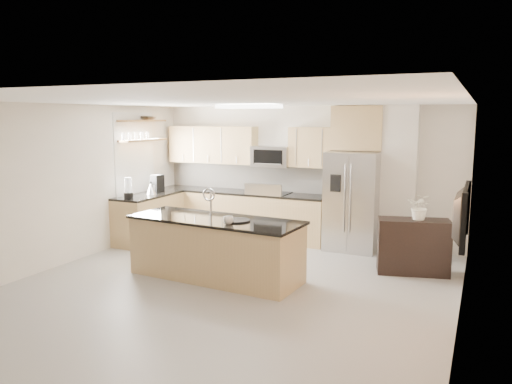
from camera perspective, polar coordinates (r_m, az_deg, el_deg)
The scene contains 27 objects.
floor at distance 7.10m, azimuth -3.44°, elevation -11.09°, with size 6.50×6.50×0.00m, color gray.
ceiling at distance 6.70m, azimuth -3.64°, elevation 10.37°, with size 6.00×6.50×0.02m, color white.
wall_back at distance 9.74m, azimuth 5.53°, elevation 2.10°, with size 6.00×0.02×2.60m, color silver.
wall_front at distance 4.27m, azimuth -24.77°, elevation -6.98°, with size 6.00×0.02×2.60m, color silver.
wall_left at distance 8.60m, azimuth -21.45°, elevation 0.70°, with size 0.02×6.50×2.60m, color silver.
wall_right at distance 6.00m, azimuth 22.66°, elevation -2.55°, with size 0.02×6.50×2.60m, color silver.
back_counter at distance 10.04m, azimuth -1.76°, elevation -2.44°, with size 3.55×0.66×1.44m.
left_counter at distance 9.89m, azimuth -12.14°, elevation -2.88°, with size 0.66×1.50×0.92m.
range at distance 9.78m, azimuth 1.50°, elevation -2.74°, with size 0.76×0.64×1.14m.
upper_cabinets at distance 10.05m, azimuth -1.80°, elevation 5.34°, with size 3.50×0.33×0.75m.
microwave at distance 9.73m, azimuth 1.81°, elevation 4.08°, with size 0.76×0.40×0.40m.
refrigerator at distance 9.14m, azimuth 11.00°, elevation -1.03°, with size 0.92×0.78×1.78m.
partition_column at distance 9.16m, azimuth 16.03°, elevation 1.40°, with size 0.60×0.30×2.60m, color silver.
window at distance 9.91m, azimuth -13.76°, elevation 4.04°, with size 0.04×1.15×1.65m.
shelf_lower at distance 9.90m, azimuth -12.88°, elevation 5.81°, with size 0.30×1.20×0.04m, color olive.
shelf_upper at distance 9.89m, azimuth -12.95°, elevation 7.95°, with size 0.30×1.20×0.04m, color olive.
ceiling_fixture at distance 8.30m, azimuth -0.80°, elevation 9.75°, with size 1.00×0.50×0.06m, color white.
island at distance 7.49m, azimuth -4.63°, elevation -6.40°, with size 2.68×1.12×1.33m.
credenza at distance 8.06m, azimuth 17.53°, elevation -5.96°, with size 1.06×0.44×0.85m, color black.
cup at distance 6.99m, azimuth -3.17°, elevation -3.21°, with size 0.14×0.14×0.11m, color white.
platter at distance 7.18m, azimuth -2.21°, elevation -3.25°, with size 0.39×0.39×0.02m, color black.
blender at distance 9.34m, azimuth -14.38°, elevation 0.28°, with size 0.17×0.17×0.39m.
kettle at distance 9.78m, azimuth -11.93°, elevation 0.39°, with size 0.20×0.20×0.25m.
coffee_maker at distance 10.06m, azimuth -11.23°, elevation 0.93°, with size 0.21×0.25×0.34m.
bowl at distance 10.06m, azimuth -12.18°, elevation 8.35°, with size 0.39×0.39×0.09m, color #AFAFB1.
flower_vase at distance 7.91m, azimuth 18.32°, elevation -0.90°, with size 0.54×0.47×0.60m, color white.
television at distance 5.79m, azimuth 21.72°, elevation -2.36°, with size 1.08×0.14×0.62m, color black.
Camera 1 is at (3.17, -5.90, 2.38)m, focal length 35.00 mm.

